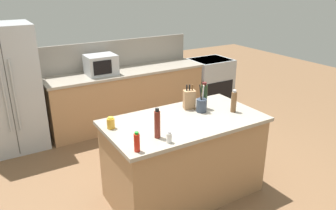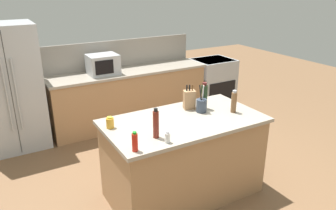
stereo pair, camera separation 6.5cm
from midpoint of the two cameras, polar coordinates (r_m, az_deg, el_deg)
ground_plane at (r=4.01m, az=2.18°, el=-14.90°), size 14.00×14.00×0.00m
back_counter_run at (r=5.66m, az=-7.37°, el=1.39°), size 2.70×0.66×0.94m
wall_backsplash at (r=5.76m, az=-8.98°, el=8.86°), size 2.66×0.03×0.46m
kitchen_island at (r=3.76m, az=2.28°, el=-9.05°), size 1.73×0.95×0.94m
refrigerator at (r=5.18m, az=-26.62°, el=2.48°), size 0.87×0.75×1.81m
range_oven at (r=6.53m, az=7.00°, el=4.02°), size 0.76×0.65×0.92m
microwave at (r=5.34m, az=-11.95°, el=6.89°), size 0.47×0.39×0.31m
knife_block at (r=3.81m, az=3.24°, el=1.01°), size 0.16×0.14×0.29m
utensil_crock at (r=3.73m, az=5.38°, el=0.02°), size 0.12×0.12×0.32m
salt_shaker at (r=3.03m, az=-0.40°, el=-5.67°), size 0.05×0.05×0.11m
wine_bottle at (r=3.81m, az=5.80°, el=1.52°), size 0.08×0.08×0.32m
vinegar_bottle at (r=3.09m, az=-2.47°, el=-3.32°), size 0.06×0.06×0.30m
pepper_grinder at (r=3.77m, az=10.90°, el=0.60°), size 0.06×0.06×0.26m
hot_sauce_bottle at (r=2.88m, az=-6.08°, el=-6.47°), size 0.05×0.05×0.19m
honey_jar at (r=3.36m, az=-10.47°, el=-3.13°), size 0.08×0.08×0.12m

